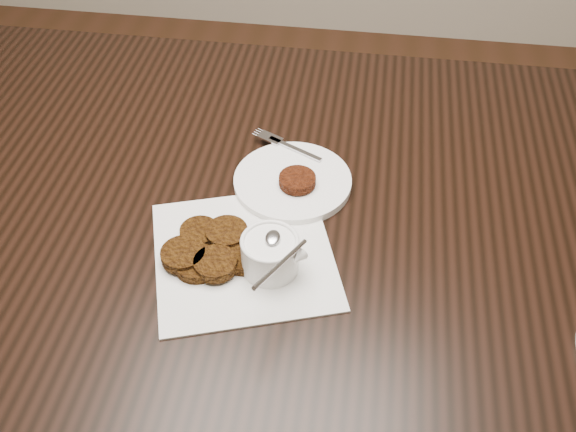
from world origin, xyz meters
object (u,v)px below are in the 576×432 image
object	(u,v)px
table	(223,320)
sauce_ramekin	(270,240)
plate_with_patty	(293,178)
napkin	(244,255)

from	to	relation	value
table	sauce_ramekin	distance (m)	0.49
table	plate_with_patty	bearing A→B (deg)	13.94
napkin	plate_with_patty	size ratio (longest dim) A/B	1.34
napkin	table	bearing A→B (deg)	123.10
table	napkin	bearing A→B (deg)	-56.90
table	plate_with_patty	size ratio (longest dim) A/B	7.48
sauce_ramekin	plate_with_patty	distance (m)	0.20
table	sauce_ramekin	world-z (taller)	sauce_ramekin
table	sauce_ramekin	bearing A→B (deg)	-49.58
napkin	plate_with_patty	xyz separation A→B (m)	(0.05, 0.17, 0.01)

